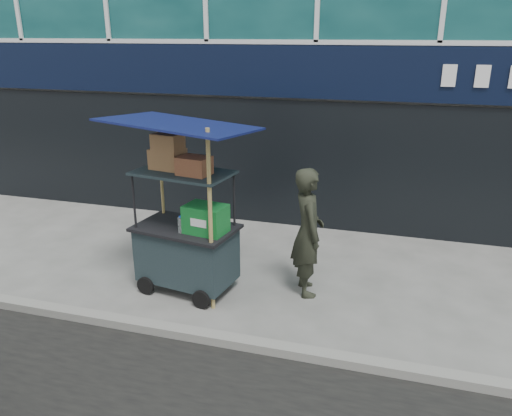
% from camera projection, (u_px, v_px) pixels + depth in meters
% --- Properties ---
extents(ground, '(80.00, 80.00, 0.00)m').
position_uv_depth(ground, '(252.00, 339.00, 6.15)').
color(ground, '#5E5F5A').
rests_on(ground, ground).
extents(curb, '(80.00, 0.18, 0.12)m').
position_uv_depth(curb, '(248.00, 344.00, 5.95)').
color(curb, gray).
rests_on(curb, ground).
extents(vendor_cart, '(2.05, 1.60, 2.53)m').
position_uv_depth(vendor_cart, '(187.00, 233.00, 7.05)').
color(vendor_cart, black).
rests_on(vendor_cart, ground).
extents(vendor_man, '(0.67, 0.79, 1.85)m').
position_uv_depth(vendor_man, '(308.00, 232.00, 6.97)').
color(vendor_man, black).
rests_on(vendor_man, ground).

